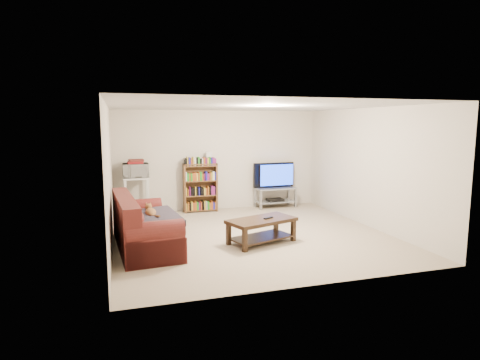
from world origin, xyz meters
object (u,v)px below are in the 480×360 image
object	(u,v)px
tv_stand	(275,194)
sofa	(141,230)
coffee_table	(262,226)
bookshelf	(200,187)

from	to	relation	value
tv_stand	sofa	bearing A→B (deg)	-146.78
sofa	coffee_table	bearing A→B (deg)	-13.27
sofa	coffee_table	world-z (taller)	sofa
tv_stand	bookshelf	size ratio (longest dim) A/B	0.88
sofa	tv_stand	size ratio (longest dim) A/B	2.12
sofa	bookshelf	xyz separation A→B (m)	(1.52, 2.52, 0.28)
sofa	tv_stand	xyz separation A→B (m)	(3.41, 2.46, 0.02)
coffee_table	tv_stand	world-z (taller)	tv_stand
coffee_table	bookshelf	distance (m)	2.89
tv_stand	bookshelf	bearing A→B (deg)	175.52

